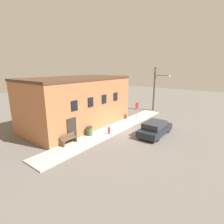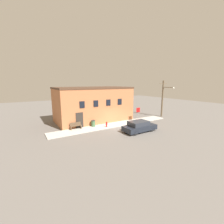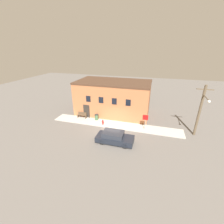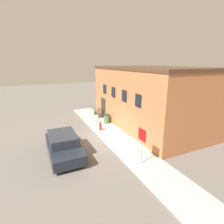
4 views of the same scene
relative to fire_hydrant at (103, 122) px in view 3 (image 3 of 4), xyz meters
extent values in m
plane|color=#66605B|center=(1.64, -0.56, -0.49)|extent=(80.00, 80.00, 0.00)
cube|color=#BCB7AD|center=(1.64, 0.55, -0.44)|extent=(18.73, 2.21, 0.11)
cube|color=#B26B42|center=(0.22, 4.75, 2.12)|extent=(11.63, 6.19, 5.22)
cube|color=#4C3323|center=(0.22, 4.75, 4.85)|extent=(11.73, 6.29, 0.24)
cube|color=black|center=(-2.83, 1.62, 2.74)|extent=(0.70, 0.08, 0.90)
cube|color=black|center=(-0.79, 1.62, 2.74)|extent=(0.70, 0.08, 0.90)
cube|color=black|center=(1.24, 1.62, 2.74)|extent=(0.70, 0.08, 0.90)
cube|color=black|center=(3.28, 1.62, 2.74)|extent=(0.70, 0.08, 0.90)
cube|color=#2D2823|center=(-3.26, 1.62, 0.61)|extent=(1.00, 0.08, 2.20)
cylinder|color=red|center=(0.00, 0.00, -0.07)|extent=(0.19, 0.19, 0.62)
sphere|color=red|center=(0.00, 0.00, 0.29)|extent=(0.17, 0.17, 0.17)
cylinder|color=red|center=(-0.15, 0.00, 0.03)|extent=(0.11, 0.09, 0.09)
cylinder|color=red|center=(0.15, 0.00, 0.03)|extent=(0.11, 0.09, 0.09)
cylinder|color=gray|center=(5.88, 0.26, 0.69)|extent=(0.06, 0.06, 2.15)
cube|color=red|center=(5.88, 0.24, 1.41)|extent=(0.71, 0.02, 0.71)
cube|color=brown|center=(-4.61, 1.24, -0.15)|extent=(0.08, 0.44, 0.46)
cube|color=brown|center=(-3.26, 1.24, -0.15)|extent=(0.08, 0.44, 0.46)
cube|color=brown|center=(-3.94, 1.24, 0.10)|extent=(1.43, 0.44, 0.04)
cube|color=brown|center=(-3.94, 1.44, 0.31)|extent=(1.43, 0.04, 0.38)
cylinder|color=#426642|center=(-1.45, 1.22, 0.03)|extent=(0.55, 0.55, 0.82)
cylinder|color=#2D2D2D|center=(-1.45, 1.22, 0.47)|extent=(0.57, 0.57, 0.06)
cylinder|color=brown|center=(12.15, 0.85, 2.76)|extent=(0.29, 0.29, 6.51)
cylinder|color=brown|center=(12.15, -0.20, 4.85)|extent=(0.10, 2.11, 0.10)
sphere|color=silver|center=(12.15, -1.26, 4.75)|extent=(0.32, 0.32, 0.32)
cube|color=brown|center=(12.15, 0.85, 5.50)|extent=(1.80, 0.10, 0.10)
cylinder|color=black|center=(4.14, -2.77, -0.15)|extent=(0.68, 0.20, 0.68)
cylinder|color=black|center=(4.14, -4.46, -0.15)|extent=(0.68, 0.20, 0.68)
cylinder|color=black|center=(1.42, -2.77, -0.15)|extent=(0.68, 0.20, 0.68)
cylinder|color=black|center=(1.42, -4.46, -0.15)|extent=(0.68, 0.20, 0.68)
cube|color=#1E232D|center=(2.78, -3.62, 0.01)|extent=(4.38, 1.89, 0.62)
cube|color=#282D38|center=(2.56, -3.62, 0.60)|extent=(2.41, 1.66, 0.57)
camera|label=1|loc=(-12.70, -10.08, 6.03)|focal=28.00mm
camera|label=2|loc=(-9.84, -17.33, 5.58)|focal=24.00mm
camera|label=3|loc=(6.58, -18.03, 9.92)|focal=24.00mm
camera|label=4|loc=(13.38, -5.12, 5.31)|focal=28.00mm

